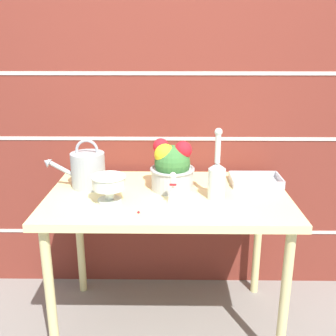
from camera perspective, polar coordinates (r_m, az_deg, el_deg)
ground_plane at (r=2.27m, az=-0.01°, el=-21.43°), size 12.00×12.00×0.00m
brick_wall at (r=2.23m, az=0.13°, el=9.03°), size 3.60×0.08×2.20m
patio_table at (r=1.93m, az=-0.01°, el=-5.90°), size 1.16×0.69×0.74m
watering_can at (r=2.00m, az=-11.64°, el=-0.18°), size 0.31×0.17×0.25m
crystal_pedestal_bowl at (r=1.80m, az=-8.57°, el=-2.34°), size 0.16×0.16×0.13m
flower_planter at (r=1.92m, az=0.56°, el=0.16°), size 0.22×0.22×0.25m
glass_decanter at (r=1.82m, az=7.09°, el=-1.30°), size 0.08×0.08×0.34m
figurine_vase at (r=1.76m, az=0.72°, el=-3.39°), size 0.06×0.06×0.15m
wire_tray at (r=2.08m, az=12.59°, el=-1.91°), size 0.26×0.18×0.04m
fallen_petal at (r=1.69m, az=-4.30°, el=-6.43°), size 0.01×0.01×0.01m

